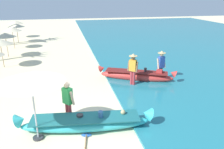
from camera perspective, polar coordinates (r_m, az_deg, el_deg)
The scene contains 13 objects.
ground_plane at distance 8.56m, azimuth -10.58°, elevation -13.11°, with size 80.00×80.00×0.00m, color beige.
boat_cyan_foreground at distance 8.19m, azimuth -6.76°, elevation -12.25°, with size 4.94×1.35×0.81m.
boat_red_midground at distance 12.56m, azimuth 6.30°, elevation -0.28°, with size 4.16×2.33×0.84m.
person_vendor_hatted at distance 11.58m, azimuth 5.40°, elevation 1.77°, with size 0.56×0.50×1.79m.
person_tourist_customer at distance 8.43m, azimuth -11.32°, elevation -6.49°, with size 0.51×0.55×1.65m.
person_vendor_assistant at distance 12.56m, azimuth 12.52°, elevation 2.71°, with size 0.59×0.44×1.76m.
patio_umbrella_large at distance 7.25m, azimuth -20.29°, elevation -0.96°, with size 2.12×2.12×2.36m.
parasol_row_1 at distance 16.23m, azimuth -26.92°, elevation 7.55°, with size 1.60×1.60×1.91m.
parasol_row_2 at distance 18.90m, azimuth -25.83°, elevation 9.17°, with size 1.60×1.60×1.91m.
parasol_row_3 at distance 21.88m, azimuth -24.38°, elevation 10.59°, with size 1.60×1.60×1.91m.
parasol_row_4 at distance 24.64m, azimuth -23.48°, elevation 11.57°, with size 1.60×1.60×1.91m.
parasol_row_5 at distance 27.57m, azimuth -23.60°, elevation 12.27°, with size 1.60×1.60×1.91m.
paddle at distance 7.64m, azimuth -6.81°, elevation -17.14°, with size 0.45×1.55×0.05m.
Camera 1 is at (0.01, -7.22, 4.61)m, focal length 35.47 mm.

